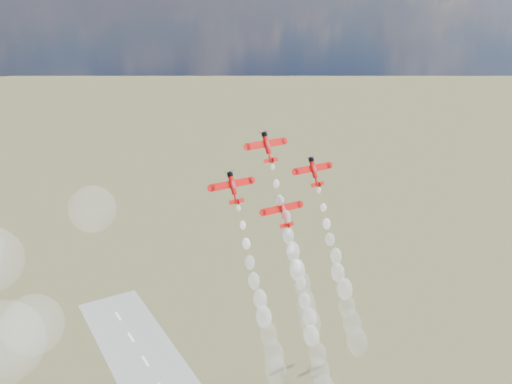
{
  "coord_description": "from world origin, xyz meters",
  "views": [
    {
      "loc": [
        -56.18,
        -102.39,
        152.61
      ],
      "look_at": [
        12.63,
        15.81,
        100.91
      ],
      "focal_mm": 38.0,
      "sensor_mm": 36.0,
      "label": 1
    }
  ],
  "objects_px": {
    "plane_right": "(314,171)",
    "plane_slot": "(283,211)",
    "plane_lead": "(267,146)",
    "plane_left": "(233,187)"
  },
  "relations": [
    {
      "from": "plane_lead",
      "to": "plane_right",
      "type": "relative_size",
      "value": 1.0
    },
    {
      "from": "plane_right",
      "to": "plane_slot",
      "type": "xyz_separation_m",
      "value": [
        -13.06,
        -4.26,
        -8.09
      ]
    },
    {
      "from": "plane_lead",
      "to": "plane_slot",
      "type": "bearing_deg",
      "value": -90.0
    },
    {
      "from": "plane_lead",
      "to": "plane_right",
      "type": "bearing_deg",
      "value": -18.06
    },
    {
      "from": "plane_lead",
      "to": "plane_right",
      "type": "height_order",
      "value": "plane_lead"
    },
    {
      "from": "plane_right",
      "to": "plane_slot",
      "type": "distance_m",
      "value": 15.94
    },
    {
      "from": "plane_left",
      "to": "plane_right",
      "type": "height_order",
      "value": "same"
    },
    {
      "from": "plane_right",
      "to": "plane_lead",
      "type": "bearing_deg",
      "value": 161.94
    },
    {
      "from": "plane_left",
      "to": "plane_slot",
      "type": "relative_size",
      "value": 1.0
    },
    {
      "from": "plane_slot",
      "to": "plane_right",
      "type": "bearing_deg",
      "value": 18.06
    }
  ]
}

